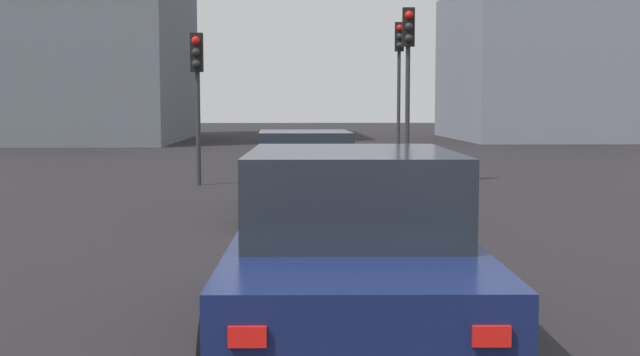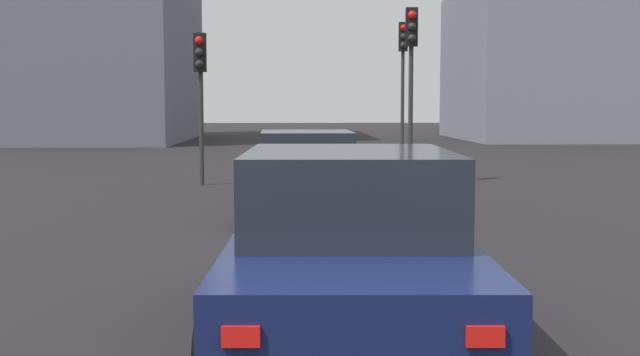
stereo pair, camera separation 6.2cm
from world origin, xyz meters
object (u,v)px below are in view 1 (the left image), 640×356
(traffic_light_near_left, at_px, (408,58))
(traffic_light_far_left, at_px, (197,76))
(car_navy_second, at_px, (350,251))
(traffic_light_near_right, at_px, (399,63))
(car_silver_lead, at_px, (304,173))

(traffic_light_near_left, relative_size, traffic_light_far_left, 1.17)
(car_navy_second, relative_size, traffic_light_far_left, 1.32)
(traffic_light_near_right, bearing_deg, car_silver_lead, -10.88)
(car_navy_second, height_order, traffic_light_far_left, traffic_light_far_left)
(car_silver_lead, relative_size, traffic_light_near_right, 1.00)
(traffic_light_near_left, distance_m, traffic_light_near_right, 6.40)
(traffic_light_near_right, bearing_deg, traffic_light_near_left, -1.06)
(car_navy_second, height_order, traffic_light_near_left, traffic_light_near_left)
(traffic_light_near_left, relative_size, traffic_light_near_right, 0.93)
(traffic_light_far_left, bearing_deg, traffic_light_near_right, 141.83)
(car_silver_lead, relative_size, traffic_light_near_left, 1.08)
(car_silver_lead, xyz_separation_m, car_navy_second, (-7.76, -0.22, 0.04))
(car_navy_second, bearing_deg, traffic_light_far_left, 13.31)
(car_navy_second, height_order, traffic_light_near_right, traffic_light_near_right)
(car_silver_lead, relative_size, car_navy_second, 0.95)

